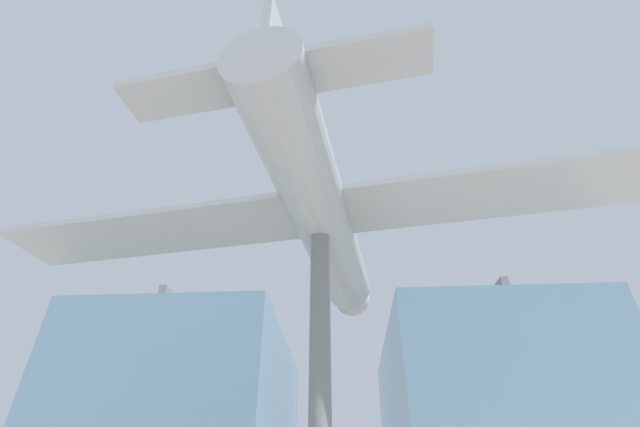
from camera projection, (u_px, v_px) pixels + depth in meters
name	position (u px, v px, depth m)	size (l,w,h in m)	color
glass_pavilion_right	(488.00, 426.00, 22.86)	(10.18, 15.40, 10.15)	#60849E
support_pylon_central	(320.00, 381.00, 9.66)	(0.51, 0.51, 7.51)	slate
suspended_airplane	(321.00, 216.00, 12.33)	(19.70, 12.42, 3.01)	#93999E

